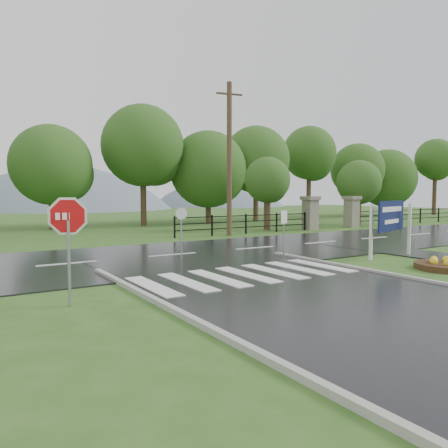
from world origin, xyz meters
TOP-DOWN VIEW (x-y plane):
  - ground at (0.00, 0.00)m, footprint 120.00×120.00m
  - main_road at (0.00, 10.00)m, footprint 90.00×8.00m
  - walkway at (8.50, 4.00)m, footprint 2.20×11.00m
  - crosswalk at (0.00, 5.00)m, footprint 6.50×2.80m
  - pillar_west at (13.00, 16.00)m, footprint 1.00×1.00m
  - pillar_east at (17.00, 16.00)m, footprint 1.00×1.00m
  - fence_west at (7.75, 16.00)m, footprint 9.58×0.08m
  - fence_east at (27.75, 16.00)m, footprint 20.58×0.08m
  - hills at (3.49, 65.00)m, footprint 102.00×48.00m
  - treeline at (1.00, 24.00)m, footprint 83.20×5.20m
  - stop_sign at (-5.23, 4.28)m, footprint 1.11×0.22m
  - estate_billboard at (6.75, 5.09)m, footprint 2.40×0.78m
  - flower_bed at (6.13, 2.51)m, footprint 1.97×1.97m
  - reg_sign_small at (3.20, 7.12)m, footprint 0.39×0.14m
  - reg_sign_round at (-0.03, 9.18)m, footprint 0.44×0.13m
  - utility_pole_east at (6.23, 15.50)m, footprint 1.53×0.42m
  - entrance_tree_left at (10.54, 17.50)m, footprint 3.04×3.04m
  - entrance_tree_right at (19.47, 17.50)m, footprint 3.41×3.41m

SIDE VIEW (x-z plane):
  - hills at x=3.49m, z-range -39.54..8.46m
  - ground at x=0.00m, z-range 0.00..0.00m
  - main_road at x=0.00m, z-range -0.02..0.02m
  - walkway at x=8.50m, z-range -0.02..0.02m
  - treeline at x=1.00m, z-range -5.00..5.00m
  - crosswalk at x=0.00m, z-range 0.05..0.07m
  - flower_bed at x=6.13m, z-range -0.05..0.34m
  - fence_west at x=7.75m, z-range 0.12..1.32m
  - fence_east at x=27.75m, z-range 0.14..1.34m
  - pillar_west at x=13.00m, z-range 0.06..2.30m
  - pillar_east at x=17.00m, z-range 0.06..2.30m
  - reg_sign_round at x=-0.03m, z-range 0.28..2.20m
  - reg_sign_small at x=3.20m, z-range 0.41..2.22m
  - estate_billboard at x=6.75m, z-range 0.41..2.57m
  - stop_sign at x=-5.23m, z-range 0.51..3.04m
  - entrance_tree_right at x=19.47m, z-range 0.76..5.74m
  - entrance_tree_left at x=10.54m, z-range 0.87..5.71m
  - utility_pole_east at x=6.23m, z-range 0.07..8.75m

